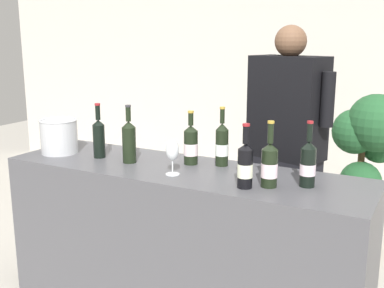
{
  "coord_description": "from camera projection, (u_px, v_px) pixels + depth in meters",
  "views": [
    {
      "loc": [
        1.28,
        -2.26,
        1.65
      ],
      "look_at": [
        0.07,
        0.0,
        1.06
      ],
      "focal_mm": 44.3,
      "sensor_mm": 36.0,
      "label": 1
    }
  ],
  "objects": [
    {
      "name": "wall_back",
      "position": [
        307.0,
        60.0,
        4.82
      ],
      "size": [
        8.0,
        0.1,
        2.8
      ],
      "primitive_type": "cube",
      "color": "beige",
      "rests_on": "ground_plane"
    },
    {
      "name": "counter",
      "position": [
        182.0,
        242.0,
        2.79
      ],
      "size": [
        2.13,
        0.61,
        0.91
      ],
      "primitive_type": "cube",
      "color": "#4C4C51",
      "rests_on": "ground_plane"
    },
    {
      "name": "wine_bottle_0",
      "position": [
        99.0,
        137.0,
        2.91
      ],
      "size": [
        0.07,
        0.07,
        0.34
      ],
      "color": "black",
      "rests_on": "counter"
    },
    {
      "name": "wine_bottle_1",
      "position": [
        308.0,
        164.0,
        2.35
      ],
      "size": [
        0.08,
        0.08,
        0.33
      ],
      "color": "black",
      "rests_on": "counter"
    },
    {
      "name": "wine_bottle_2",
      "position": [
        222.0,
        144.0,
        2.73
      ],
      "size": [
        0.08,
        0.08,
        0.34
      ],
      "color": "black",
      "rests_on": "counter"
    },
    {
      "name": "wine_bottle_3",
      "position": [
        191.0,
        145.0,
        2.76
      ],
      "size": [
        0.08,
        0.08,
        0.32
      ],
      "color": "black",
      "rests_on": "counter"
    },
    {
      "name": "wine_bottle_4",
      "position": [
        129.0,
        140.0,
        2.79
      ],
      "size": [
        0.08,
        0.08,
        0.34
      ],
      "color": "black",
      "rests_on": "counter"
    },
    {
      "name": "wine_bottle_5",
      "position": [
        245.0,
        165.0,
        2.33
      ],
      "size": [
        0.08,
        0.08,
        0.32
      ],
      "color": "black",
      "rests_on": "counter"
    },
    {
      "name": "wine_bottle_6",
      "position": [
        269.0,
        165.0,
        2.34
      ],
      "size": [
        0.08,
        0.08,
        0.33
      ],
      "color": "black",
      "rests_on": "counter"
    },
    {
      "name": "wine_glass",
      "position": [
        172.0,
        151.0,
        2.55
      ],
      "size": [
        0.08,
        0.08,
        0.19
      ],
      "color": "silver",
      "rests_on": "counter"
    },
    {
      "name": "ice_bucket",
      "position": [
        59.0,
        136.0,
        3.03
      ],
      "size": [
        0.24,
        0.24,
        0.22
      ],
      "color": "silver",
      "rests_on": "counter"
    },
    {
      "name": "person_server",
      "position": [
        285.0,
        167.0,
        3.01
      ],
      "size": [
        0.59,
        0.36,
        1.71
      ],
      "color": "black",
      "rests_on": "ground_plane"
    },
    {
      "name": "potted_shrub",
      "position": [
        367.0,
        147.0,
        3.53
      ],
      "size": [
        0.53,
        0.51,
        1.24
      ],
      "color": "brown",
      "rests_on": "ground_plane"
    }
  ]
}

